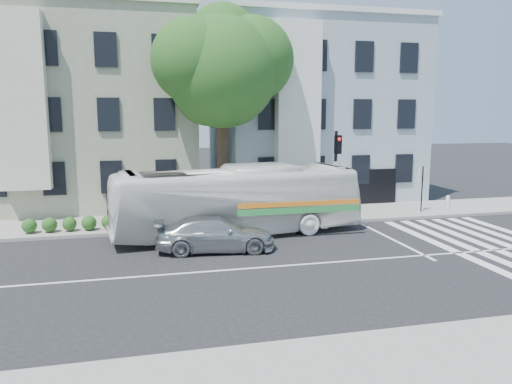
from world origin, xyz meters
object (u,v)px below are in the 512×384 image
object	(u,v)px
sedan	(215,234)
bus	(238,201)
traffic_signal	(336,164)
fire_hydrant	(448,201)

from	to	relation	value
sedan	bus	bearing A→B (deg)	-24.81
traffic_signal	fire_hydrant	size ratio (longest dim) A/B	6.53
traffic_signal	fire_hydrant	distance (m)	7.88
traffic_signal	fire_hydrant	xyz separation A→B (m)	(7.38, 1.28, -2.46)
bus	sedan	distance (m)	2.85
sedan	fire_hydrant	world-z (taller)	sedan
sedan	traffic_signal	xyz separation A→B (m)	(6.76, 3.90, 2.28)
sedan	fire_hydrant	size ratio (longest dim) A/B	6.76
fire_hydrant	traffic_signal	bearing A→B (deg)	-170.14
traffic_signal	fire_hydrant	bearing A→B (deg)	-8.31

